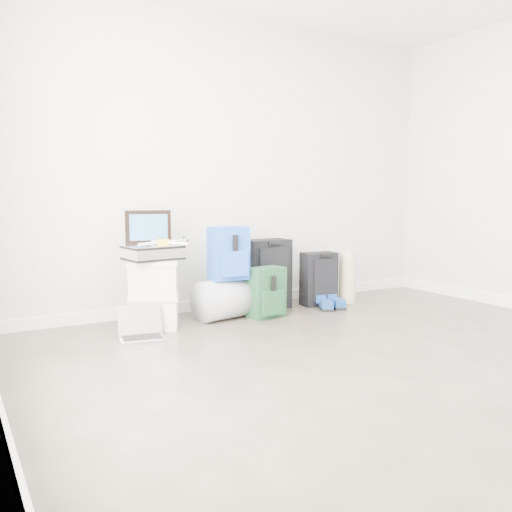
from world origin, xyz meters
TOP-DOWN VIEW (x-y plane):
  - ground at (0.00, 0.00)m, footprint 5.00×5.00m
  - room_envelope at (0.00, 0.02)m, footprint 4.52×5.02m
  - boxes_stack at (-0.98, 2.06)m, footprint 0.48×0.45m
  - briefcase at (-0.98, 2.06)m, footprint 0.46×0.36m
  - painting at (-0.98, 2.16)m, footprint 0.36×0.11m
  - drone at (-0.90, 2.04)m, footprint 0.49×0.49m
  - duffel_bag at (-0.30, 2.07)m, footprint 0.62×0.45m
  - blue_backpack at (-0.30, 2.04)m, footprint 0.34×0.26m
  - large_suitcase at (0.21, 2.25)m, footprint 0.43×0.28m
  - green_backpack at (0.02, 1.94)m, footprint 0.34×0.27m
  - carry_on at (0.73, 2.12)m, footprint 0.35×0.25m
  - shoes at (0.73, 1.94)m, footprint 0.33×0.30m
  - rolled_rug at (1.06, 2.10)m, footprint 0.17×0.17m
  - laptop at (-1.17, 1.82)m, footprint 0.37×0.29m

SIDE VIEW (x-z plane):
  - ground at x=0.00m, z-range 0.00..0.00m
  - shoes at x=0.73m, z-range 0.00..0.09m
  - laptop at x=-1.17m, z-range -0.06..0.18m
  - duffel_bag at x=-0.30m, z-range 0.00..0.35m
  - green_backpack at x=0.02m, z-range -0.01..0.44m
  - rolled_rug at x=1.06m, z-range 0.00..0.52m
  - carry_on at x=0.73m, z-range 0.00..0.52m
  - boxes_stack at x=-0.98m, z-range 0.00..0.56m
  - large_suitcase at x=0.21m, z-range 0.00..0.66m
  - blue_backpack at x=-0.30m, z-range 0.34..0.80m
  - briefcase at x=-0.98m, z-range 0.56..0.68m
  - drone at x=-0.90m, z-range 0.68..0.73m
  - painting at x=-0.98m, z-range 0.68..0.96m
  - room_envelope at x=0.00m, z-range 0.37..3.08m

